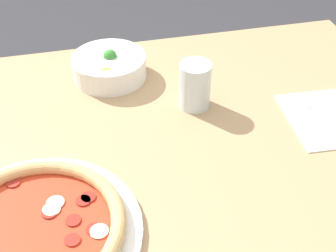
# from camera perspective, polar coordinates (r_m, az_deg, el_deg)

# --- Properties ---
(dining_table) EXTENTS (1.28, 0.86, 0.74)m
(dining_table) POSITION_cam_1_polar(r_m,az_deg,el_deg) (1.02, -2.74, -6.92)
(dining_table) COLOR tan
(dining_table) RESTS_ON ground_plane
(pizza) EXTENTS (0.35, 0.35, 0.04)m
(pizza) POSITION_cam_1_polar(r_m,az_deg,el_deg) (0.81, -15.96, -12.10)
(pizza) COLOR white
(pizza) RESTS_ON dining_table
(bowl) EXTENTS (0.18, 0.18, 0.07)m
(bowl) POSITION_cam_1_polar(r_m,az_deg,el_deg) (1.14, -7.15, 7.38)
(bowl) COLOR white
(bowl) RESTS_ON dining_table
(napkin) EXTENTS (0.21, 0.21, 0.00)m
(napkin) POSITION_cam_1_polar(r_m,az_deg,el_deg) (1.08, 19.53, 0.90)
(napkin) COLOR white
(napkin) RESTS_ON dining_table
(fork) EXTENTS (0.02, 0.19, 0.00)m
(fork) POSITION_cam_1_polar(r_m,az_deg,el_deg) (1.06, 18.26, 0.78)
(fork) COLOR silver
(fork) RESTS_ON napkin
(glass) EXTENTS (0.07, 0.07, 0.11)m
(glass) POSITION_cam_1_polar(r_m,az_deg,el_deg) (1.03, 3.30, 4.97)
(glass) COLOR silver
(glass) RESTS_ON dining_table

